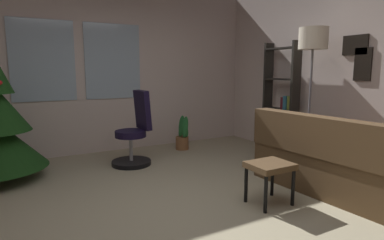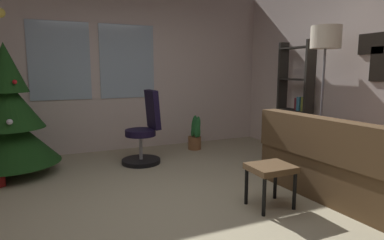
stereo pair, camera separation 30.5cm
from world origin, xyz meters
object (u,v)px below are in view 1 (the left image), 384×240
object	(u,v)px
office_chair	(135,136)
potted_plant	(183,134)
couch	(352,165)
bookshelf	(281,106)
footstool	(270,169)
floor_lamp	(313,48)

from	to	relation	value
office_chair	potted_plant	xyz separation A→B (m)	(1.00, 0.43, -0.14)
couch	office_chair	bearing A→B (deg)	128.77
office_chair	bookshelf	xyz separation A→B (m)	(2.26, -0.57, 0.37)
footstool	floor_lamp	bearing A→B (deg)	26.90
office_chair	potted_plant	distance (m)	1.10
floor_lamp	office_chair	bearing A→B (deg)	145.92
couch	potted_plant	size ratio (longest dim) A/B	3.11
office_chair	footstool	bearing A→B (deg)	-70.16
potted_plant	office_chair	bearing A→B (deg)	-156.73
couch	potted_plant	xyz separation A→B (m)	(-0.76, 2.63, -0.04)
footstool	bookshelf	distance (m)	2.14
couch	potted_plant	distance (m)	2.73
footstool	bookshelf	bearing A→B (deg)	43.04
footstool	bookshelf	xyz separation A→B (m)	(1.53, 1.43, 0.42)
footstool	office_chair	size ratio (longest dim) A/B	0.40
potted_plant	floor_lamp	bearing A→B (deg)	-60.80
bookshelf	floor_lamp	xyz separation A→B (m)	(-0.25, -0.78, 0.85)
bookshelf	potted_plant	size ratio (longest dim) A/B	3.00
footstool	office_chair	xyz separation A→B (m)	(-0.72, 2.00, 0.05)
couch	footstool	xyz separation A→B (m)	(-1.04, 0.19, 0.05)
potted_plant	footstool	bearing A→B (deg)	-96.58
office_chair	potted_plant	world-z (taller)	office_chair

